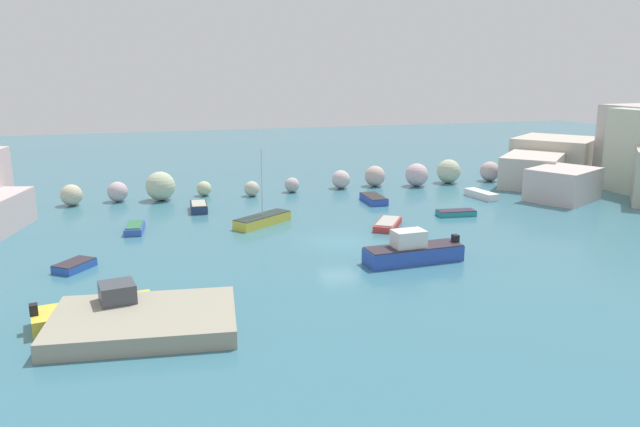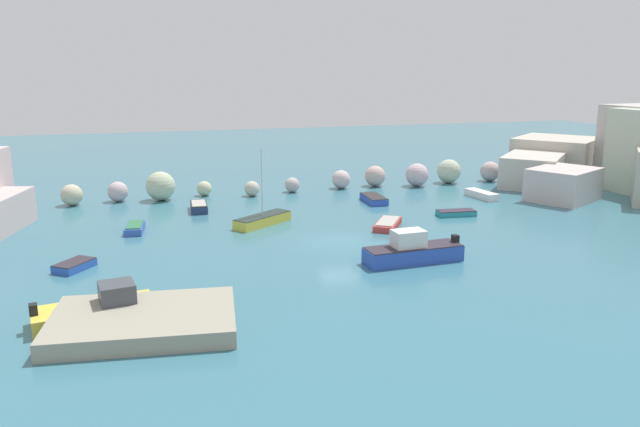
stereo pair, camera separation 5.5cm
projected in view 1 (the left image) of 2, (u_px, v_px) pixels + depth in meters
name	position (u px, v px, depth m)	size (l,w,h in m)	color
cove_water	(338.00, 242.00, 42.04)	(160.00, 160.00, 0.00)	teal
cliff_headland_right	(624.00, 159.00, 60.92)	(25.53, 25.47, 8.05)	beige
rock_breakwater	(318.00, 180.00, 59.26)	(43.17, 3.37, 2.61)	beige
stone_dock	(144.00, 321.00, 27.89)	(8.22, 5.56, 0.83)	gray
moored_boat_0	(135.00, 228.00, 44.60)	(1.53, 3.12, 0.57)	#3657B3
moored_boat_1	(74.00, 266.00, 36.21)	(2.51, 2.69, 0.50)	blue
moored_boat_2	(99.00, 309.00, 28.82)	(5.73, 3.00, 1.74)	yellow
moored_boat_3	(263.00, 220.00, 46.50)	(4.91, 4.09, 5.80)	gold
moored_boat_4	(199.00, 207.00, 51.03)	(1.49, 3.11, 0.69)	navy
moored_boat_5	(388.00, 224.00, 45.81)	(3.31, 3.92, 0.53)	#BD3834
moored_boat_6	(456.00, 213.00, 49.40)	(3.19, 1.53, 0.47)	teal
moored_boat_7	(374.00, 199.00, 54.30)	(1.65, 3.61, 0.61)	blue
moored_boat_8	(481.00, 195.00, 56.10)	(1.61, 3.73, 0.65)	white
moored_boat_9	(413.00, 251.00, 37.47)	(6.24, 2.08, 2.07)	#2C4DB2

